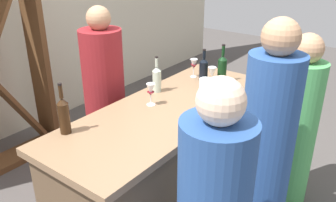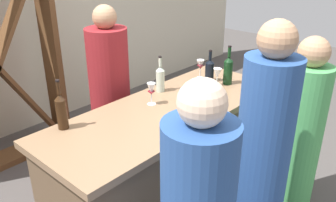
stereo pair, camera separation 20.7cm
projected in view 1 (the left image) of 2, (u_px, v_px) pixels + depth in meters
bar_counter at (168, 159)px, 2.75m from camera, size 1.97×0.74×0.91m
wine_bottle_leftmost_amber_brown at (64, 115)px, 2.17m from camera, size 0.07×0.07×0.33m
wine_bottle_second_left_clear_pale at (157, 78)px, 2.80m from camera, size 0.07×0.07×0.29m
wine_bottle_center_near_black at (204, 69)px, 3.04m from camera, size 0.08×0.08×0.28m
wine_bottle_second_right_dark_green at (222, 68)px, 2.99m from camera, size 0.08×0.08×0.33m
wine_glass_near_left at (212, 73)px, 2.95m from camera, size 0.07×0.07×0.15m
wine_glass_near_center at (151, 91)px, 2.56m from camera, size 0.06×0.06×0.17m
wine_glass_near_right at (194, 65)px, 3.11m from camera, size 0.07×0.07×0.17m
water_pitcher at (205, 93)px, 2.54m from camera, size 0.10×0.10×0.21m
person_left_guest at (266, 152)px, 2.29m from camera, size 0.44×0.44×1.64m
person_center_guest at (295, 129)px, 2.79m from camera, size 0.34×0.34×1.43m
person_server_behind at (105, 106)px, 3.03m from camera, size 0.45×0.45×1.57m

